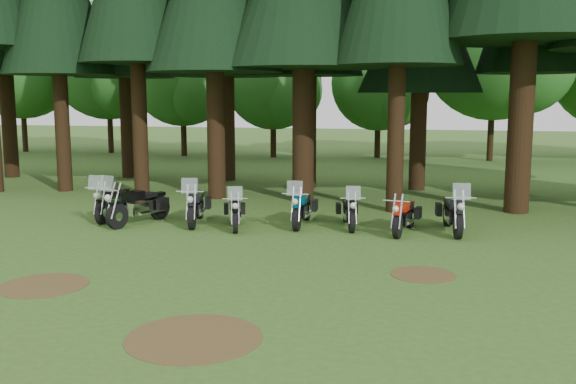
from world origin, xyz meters
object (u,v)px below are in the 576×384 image
motorcycle_0 (114,203)px  motorcycle_1 (139,207)px  motorcycle_5 (349,212)px  motorcycle_4 (302,209)px  motorcycle_2 (196,207)px  motorcycle_6 (404,217)px  motorcycle_3 (235,212)px  motorcycle_7 (453,214)px

motorcycle_0 → motorcycle_1: 1.24m
motorcycle_5 → motorcycle_4: bearing=167.8°
motorcycle_0 → motorcycle_2: motorcycle_2 is taller
motorcycle_6 → motorcycle_2: bearing=-168.8°
motorcycle_2 → motorcycle_5: size_ratio=1.12×
motorcycle_0 → motorcycle_5: bearing=-0.2°
motorcycle_3 → motorcycle_6: (4.82, 0.40, 0.00)m
motorcycle_6 → motorcycle_1: bearing=-166.0°
motorcycle_2 → motorcycle_5: motorcycle_2 is taller
motorcycle_1 → motorcycle_6: bearing=23.7°
motorcycle_5 → motorcycle_6: bearing=-27.3°
motorcycle_0 → motorcycle_6: bearing=-3.2°
motorcycle_4 → motorcycle_7: motorcycle_7 is taller
motorcycle_4 → motorcycle_3: bearing=-158.1°
motorcycle_0 → motorcycle_7: 10.22m
motorcycle_3 → motorcycle_4: 1.98m
motorcycle_0 → motorcycle_4: size_ratio=1.03×
motorcycle_4 → motorcycle_5: motorcycle_4 is taller
motorcycle_2 → motorcycle_1: bearing=-178.7°
motorcycle_0 → motorcycle_7: bearing=-1.2°
motorcycle_4 → motorcycle_6: size_ratio=1.06×
motorcycle_3 → motorcycle_4: size_ratio=0.91×
motorcycle_0 → motorcycle_2: 2.76m
motorcycle_1 → motorcycle_6: size_ratio=1.12×
motorcycle_0 → motorcycle_2: (2.76, -0.15, 0.01)m
motorcycle_0 → motorcycle_7: (10.22, 0.29, 0.01)m
motorcycle_5 → motorcycle_6: motorcycle_5 is taller
motorcycle_5 → motorcycle_7: 2.93m
motorcycle_1 → motorcycle_5: (6.19, 0.89, -0.07)m
motorcycle_3 → motorcycle_7: 6.19m
motorcycle_0 → motorcycle_4: (5.90, 0.30, -0.01)m
motorcycle_0 → motorcycle_3: motorcycle_0 is taller
motorcycle_6 → motorcycle_7: (1.32, 0.35, 0.06)m
motorcycle_3 → motorcycle_5: size_ratio=0.99×
motorcycle_1 → motorcycle_4: motorcycle_1 is taller
motorcycle_2 → motorcycle_3: (1.31, -0.32, -0.06)m
motorcycle_2 → motorcycle_5: (4.53, 0.48, -0.06)m
motorcycle_0 → motorcycle_4: bearing=0.1°
motorcycle_2 → motorcycle_6: bearing=-11.8°
motorcycle_5 → motorcycle_6: size_ratio=0.98×
motorcycle_0 → motorcycle_7: motorcycle_7 is taller
motorcycle_4 → motorcycle_7: size_ratio=0.95×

